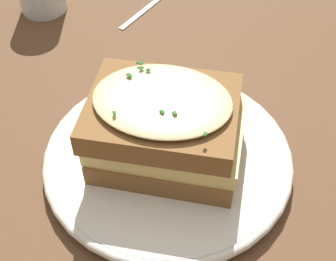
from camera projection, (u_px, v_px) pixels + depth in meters
ground_plane at (174, 179)px, 0.49m from camera, size 2.40×2.40×0.00m
dinner_plate at (168, 157)px, 0.50m from camera, size 0.26×0.26×0.02m
sandwich at (166, 126)px, 0.47m from camera, size 0.19×0.18×0.08m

